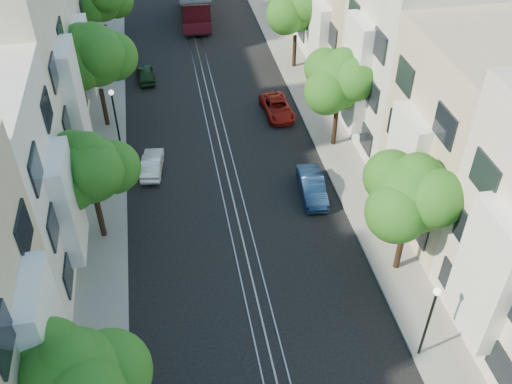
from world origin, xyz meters
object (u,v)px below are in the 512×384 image
tree_e_b (413,196)px  tree_e_d (297,7)px  tree_w_b (91,171)px  parked_car_w_far (146,74)px  parked_car_e_mid (312,187)px  tree_w_c (95,57)px  tree_e_c (341,81)px  parked_car_e_far (277,107)px  parked_car_w_mid (152,164)px  lamp_east (431,313)px  lamp_west (114,111)px

tree_e_b → tree_e_d: tree_e_d is taller
tree_w_b → parked_car_w_far: bearing=80.8°
tree_w_b → parked_car_e_mid: 12.34m
tree_e_b → tree_w_c: 21.53m
tree_e_b → tree_e_c: tree_e_b is taller
parked_car_e_far → parked_car_e_mid: bearing=-92.1°
tree_w_b → tree_w_c: (0.00, 11.00, 0.67)m
parked_car_e_far → parked_car_w_far: bearing=140.1°
tree_e_c → tree_w_b: (-14.40, -6.00, -0.20)m
tree_e_d → parked_car_w_far: tree_e_d is taller
tree_e_b → tree_e_d: 22.00m
parked_car_e_far → parked_car_w_far: parked_car_e_far is taller
tree_e_b → tree_w_b: (-14.40, 5.00, -0.34)m
parked_car_e_far → parked_car_w_mid: 10.14m
tree_w_b → parked_car_e_far: 15.98m
tree_e_c → parked_car_w_far: tree_e_c is taller
tree_w_c → parked_car_e_mid: (11.67, -9.65, -4.45)m
tree_e_c → lamp_east: size_ratio=1.57×
parked_car_w_far → parked_car_e_far: bearing=139.2°
tree_w_b → lamp_east: size_ratio=1.51×
lamp_west → parked_car_w_far: size_ratio=1.31×
tree_e_c → parked_car_e_far: (-2.86, 4.36, -4.05)m
tree_e_b → parked_car_w_mid: bearing=138.5°
tree_w_c → parked_car_w_far: size_ratio=2.23×
lamp_west → parked_car_e_mid: bearing=-31.6°
tree_w_c → parked_car_w_far: tree_w_c is taller
tree_e_d → lamp_east: bearing=-92.0°
tree_e_b → parked_car_e_far: size_ratio=1.70×
tree_w_b → parked_car_e_mid: size_ratio=1.67×
parked_car_e_far → lamp_east: bearing=-87.6°
lamp_east → lamp_west: (-12.60, 18.00, 0.00)m
lamp_west → parked_car_e_far: 11.19m
lamp_east → parked_car_w_mid: bearing=125.0°
tree_e_b → parked_car_w_mid: 16.13m
tree_e_b → parked_car_e_far: (-2.86, 15.36, -4.19)m
parked_car_w_mid → tree_e_c: bearing=-168.9°
tree_e_c → lamp_east: tree_e_c is taller
tree_w_c → parked_car_w_far: 8.00m
tree_e_b → tree_e_d: bearing=90.0°
tree_w_c → lamp_east: size_ratio=1.71×
parked_car_e_mid → tree_w_b: bearing=-169.2°
tree_w_b → parked_car_e_far: size_ratio=1.59×
lamp_west → parked_car_w_far: (1.90, 8.97, -2.30)m
tree_w_c → lamp_west: tree_w_c is taller
lamp_east → parked_car_e_mid: 11.68m
lamp_east → parked_car_w_far: (-10.70, 26.97, -2.30)m
lamp_west → parked_car_e_far: bearing=12.3°
tree_w_c → parked_car_e_far: tree_w_c is taller
tree_w_c → lamp_east: (13.44, -20.98, -2.22)m
parked_car_e_mid → parked_car_w_far: (-8.93, 15.65, -0.08)m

